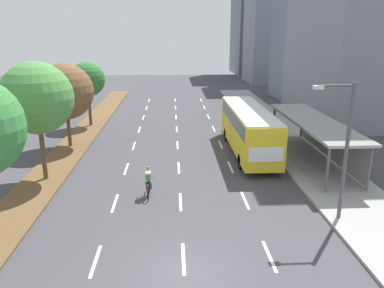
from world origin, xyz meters
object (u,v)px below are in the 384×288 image
bus_shelter (316,136)px  streetlight (344,143)px  median_tree_second (37,98)px  median_tree_third (65,92)px  median_tree_fourth (87,79)px  bus (248,126)px  cyclist (148,183)px

bus_shelter → streetlight: bearing=-104.0°
median_tree_second → streetlight: size_ratio=1.09×
bus_shelter → streetlight: (-2.11, -8.48, 2.02)m
median_tree_third → median_tree_fourth: (0.19, 6.99, 0.10)m
bus → median_tree_fourth: 16.47m
bus_shelter → median_tree_second: size_ratio=1.72×
median_tree_second → cyclist: bearing=-22.5°
bus_shelter → median_tree_third: bearing=166.0°
cyclist → median_tree_third: 12.32m
bus → streetlight: 11.25m
median_tree_second → streetlight: (15.61, -5.97, -1.19)m
median_tree_second → streetlight: median_tree_second is taller
median_tree_second → median_tree_fourth: bearing=90.4°
cyclist → bus: bearing=47.3°
median_tree_third → median_tree_second: bearing=-87.6°
bus_shelter → cyclist: 12.45m
median_tree_third → streetlight: bearing=-39.2°
cyclist → median_tree_third: median_tree_third is taller
median_tree_fourth → cyclist: bearing=-68.5°
bus_shelter → median_tree_third: size_ratio=1.89×
bus → bus_shelter: bearing=-29.4°
median_tree_second → median_tree_fourth: 13.98m
bus_shelter → median_tree_third: 18.74m
bus → streetlight: bearing=-78.7°
bus → median_tree_fourth: size_ratio=1.87×
bus_shelter → cyclist: size_ratio=6.67×
cyclist → streetlight: bearing=-19.8°
bus_shelter → median_tree_fourth: 21.36m
bus → median_tree_fourth: median_tree_fourth is taller
median_tree_second → median_tree_fourth: median_tree_second is taller
cyclist → median_tree_third: size_ratio=0.28×
bus → streetlight: streetlight is taller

